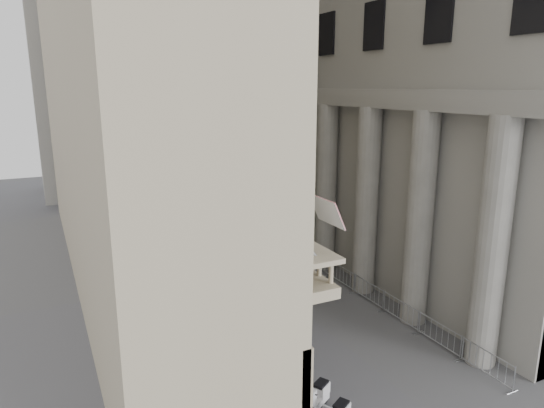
% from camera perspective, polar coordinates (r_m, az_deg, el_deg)
% --- Properties ---
extents(far_building, '(22.00, 10.00, 30.00)m').
position_cam_1_polar(far_building, '(55.56, -14.95, 17.38)').
color(far_building, beige).
rests_on(far_building, ground).
extents(iron_fence, '(0.30, 28.00, 1.40)m').
position_cam_1_polar(iron_fence, '(27.53, -9.37, -10.05)').
color(iron_fence, black).
rests_on(iron_fence, ground).
extents(blue_awning, '(1.60, 3.00, 3.00)m').
position_cam_1_polar(blue_awning, '(37.39, -0.48, -3.41)').
color(blue_awning, navy).
rests_on(blue_awning, ground).
extents(scooter_3, '(1.49, 1.18, 1.50)m').
position_cam_1_polar(scooter_3, '(19.22, 3.14, -21.25)').
color(scooter_3, white).
rests_on(scooter_3, ground).
extents(scooter_4, '(1.49, 1.18, 1.50)m').
position_cam_1_polar(scooter_4, '(20.13, 1.30, -19.43)').
color(scooter_4, white).
rests_on(scooter_4, ground).
extents(scooter_5, '(1.49, 1.18, 1.50)m').
position_cam_1_polar(scooter_5, '(21.08, -0.33, -17.76)').
color(scooter_5, white).
rests_on(scooter_5, ground).
extents(scooter_6, '(1.49, 1.18, 1.50)m').
position_cam_1_polar(scooter_6, '(22.05, -1.80, -16.23)').
color(scooter_6, white).
rests_on(scooter_6, ground).
extents(scooter_7, '(1.49, 1.18, 1.50)m').
position_cam_1_polar(scooter_7, '(23.06, -3.12, -14.82)').
color(scooter_7, white).
rests_on(scooter_7, ground).
extents(scooter_8, '(1.49, 1.18, 1.50)m').
position_cam_1_polar(scooter_8, '(24.09, -4.31, -13.52)').
color(scooter_8, white).
rests_on(scooter_8, ground).
extents(scooter_9, '(1.49, 1.18, 1.50)m').
position_cam_1_polar(scooter_9, '(25.13, -5.40, -12.32)').
color(scooter_9, white).
rests_on(scooter_9, ground).
extents(scooter_10, '(1.49, 1.18, 1.50)m').
position_cam_1_polar(scooter_10, '(26.20, -6.38, -11.22)').
color(scooter_10, white).
rests_on(scooter_10, ground).
extents(scooter_11, '(1.49, 1.18, 1.50)m').
position_cam_1_polar(scooter_11, '(27.28, -7.29, -10.20)').
color(scooter_11, white).
rests_on(scooter_11, ground).
extents(scooter_12, '(1.49, 1.18, 1.50)m').
position_cam_1_polar(scooter_12, '(28.38, -8.11, -9.25)').
color(scooter_12, white).
rests_on(scooter_12, ground).
extents(barrier_0, '(0.60, 2.40, 1.10)m').
position_cam_1_polar(barrier_0, '(21.71, 23.81, -18.03)').
color(barrier_0, '#AEB1B6').
rests_on(barrier_0, ground).
extents(barrier_1, '(0.60, 2.40, 1.10)m').
position_cam_1_polar(barrier_1, '(23.12, 18.96, -15.52)').
color(barrier_1, '#AEB1B6').
rests_on(barrier_1, ground).
extents(barrier_2, '(0.60, 2.40, 1.10)m').
position_cam_1_polar(barrier_2, '(24.71, 14.80, -13.23)').
color(barrier_2, '#AEB1B6').
rests_on(barrier_2, ground).
extents(barrier_3, '(0.60, 2.40, 1.10)m').
position_cam_1_polar(barrier_3, '(26.44, 11.23, -11.17)').
color(barrier_3, '#AEB1B6').
rests_on(barrier_3, ground).
extents(barrier_4, '(0.60, 2.40, 1.10)m').
position_cam_1_polar(barrier_4, '(28.28, 8.15, -9.34)').
color(barrier_4, '#AEB1B6').
rests_on(barrier_4, ground).
extents(barrier_5, '(0.60, 2.40, 1.10)m').
position_cam_1_polar(barrier_5, '(30.22, 5.49, -7.72)').
color(barrier_5, '#AEB1B6').
rests_on(barrier_5, ground).
extents(barrier_6, '(0.60, 2.40, 1.10)m').
position_cam_1_polar(barrier_6, '(32.23, 3.17, -6.28)').
color(barrier_6, '#AEB1B6').
rests_on(barrier_6, ground).
extents(barrier_7, '(0.60, 2.40, 1.10)m').
position_cam_1_polar(barrier_7, '(34.31, 1.13, -5.01)').
color(barrier_7, '#AEB1B6').
rests_on(barrier_7, ground).
extents(barrier_8, '(0.60, 2.40, 1.10)m').
position_cam_1_polar(barrier_8, '(36.44, -0.66, -3.87)').
color(barrier_8, '#AEB1B6').
rests_on(barrier_8, ground).
extents(barrier_9, '(0.60, 2.40, 1.10)m').
position_cam_1_polar(barrier_9, '(38.62, -2.25, -2.86)').
color(barrier_9, '#AEB1B6').
rests_on(barrier_9, ground).
extents(security_tent, '(3.87, 3.87, 3.15)m').
position_cam_1_polar(security_tent, '(36.76, -13.32, 0.16)').
color(security_tent, white).
rests_on(security_tent, ground).
extents(street_lamp, '(2.93, 0.80, 9.12)m').
position_cam_1_polar(street_lamp, '(26.28, -9.03, 1.43)').
color(street_lamp, '#93959B').
rests_on(street_lamp, ground).
extents(info_kiosk, '(0.43, 0.86, 1.76)m').
position_cam_1_polar(info_kiosk, '(32.56, -11.51, -4.68)').
color(info_kiosk, black).
rests_on(info_kiosk, ground).
extents(pedestrian_a, '(0.79, 0.61, 1.92)m').
position_cam_1_polar(pedestrian_a, '(39.18, -6.17, -1.23)').
color(pedestrian_a, black).
rests_on(pedestrian_a, ground).
extents(pedestrian_b, '(0.81, 0.64, 1.64)m').
position_cam_1_polar(pedestrian_b, '(41.47, -7.49, -0.64)').
color(pedestrian_b, black).
rests_on(pedestrian_b, ground).
extents(pedestrian_c, '(1.04, 1.01, 1.80)m').
position_cam_1_polar(pedestrian_c, '(36.63, -9.63, -2.51)').
color(pedestrian_c, black).
rests_on(pedestrian_c, ground).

